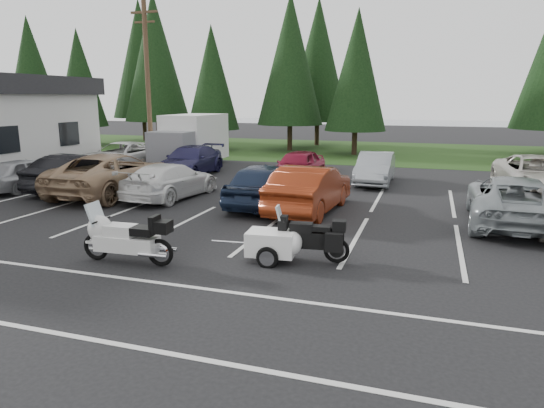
{
  "coord_description": "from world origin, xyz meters",
  "views": [
    {
      "loc": [
        5.0,
        -11.9,
        3.81
      ],
      "look_at": [
        1.27,
        -0.5,
        1.19
      ],
      "focal_mm": 32.0,
      "sensor_mm": 36.0,
      "label": 1
    }
  ],
  "objects_px": {
    "car_near_2": "(113,174)",
    "car_far_3": "(375,168)",
    "utility_pole": "(148,82)",
    "touring_motorcycle": "(126,234)",
    "car_near_6": "(513,200)",
    "car_near_5": "(310,189)",
    "box_truck": "(187,141)",
    "car_near_0": "(24,174)",
    "cargo_trailer": "(271,246)",
    "car_far_1": "(190,161)",
    "car_near_4": "(264,184)",
    "car_far_4": "(538,176)",
    "car_near_3": "(171,181)",
    "car_near_1": "(79,172)",
    "car_far_2": "(298,166)",
    "adventure_motorcycle": "(307,234)",
    "car_far_0": "(122,157)"
  },
  "relations": [
    {
      "from": "car_near_5",
      "to": "car_near_6",
      "type": "distance_m",
      "value": 6.31
    },
    {
      "from": "car_far_4",
      "to": "car_near_3",
      "type": "bearing_deg",
      "value": -165.05
    },
    {
      "from": "car_near_1",
      "to": "cargo_trailer",
      "type": "xyz_separation_m",
      "value": [
        10.47,
        -6.06,
        -0.4
      ]
    },
    {
      "from": "car_far_3",
      "to": "car_near_2",
      "type": "bearing_deg",
      "value": -149.32
    },
    {
      "from": "car_near_1",
      "to": "car_near_2",
      "type": "distance_m",
      "value": 1.83
    },
    {
      "from": "car_far_2",
      "to": "cargo_trailer",
      "type": "height_order",
      "value": "car_far_2"
    },
    {
      "from": "car_near_6",
      "to": "touring_motorcycle",
      "type": "height_order",
      "value": "car_near_6"
    },
    {
      "from": "car_near_0",
      "to": "cargo_trailer",
      "type": "height_order",
      "value": "car_near_0"
    },
    {
      "from": "car_near_2",
      "to": "car_far_1",
      "type": "distance_m",
      "value": 5.36
    },
    {
      "from": "car_far_4",
      "to": "car_far_3",
      "type": "bearing_deg",
      "value": 168.81
    },
    {
      "from": "car_near_6",
      "to": "touring_motorcycle",
      "type": "relative_size",
      "value": 2.08
    },
    {
      "from": "utility_pole",
      "to": "cargo_trailer",
      "type": "xyz_separation_m",
      "value": [
        11.57,
        -13.44,
        -4.32
      ]
    },
    {
      "from": "touring_motorcycle",
      "to": "cargo_trailer",
      "type": "relative_size",
      "value": 1.58
    },
    {
      "from": "car_near_6",
      "to": "touring_motorcycle",
      "type": "distance_m",
      "value": 11.36
    },
    {
      "from": "car_far_2",
      "to": "cargo_trailer",
      "type": "bearing_deg",
      "value": -72.88
    },
    {
      "from": "car_near_6",
      "to": "car_far_0",
      "type": "height_order",
      "value": "car_far_0"
    },
    {
      "from": "car_near_0",
      "to": "car_near_2",
      "type": "distance_m",
      "value": 4.24
    },
    {
      "from": "utility_pole",
      "to": "box_truck",
      "type": "relative_size",
      "value": 1.61
    },
    {
      "from": "box_truck",
      "to": "car_near_0",
      "type": "distance_m",
      "value": 9.03
    },
    {
      "from": "car_near_6",
      "to": "car_far_3",
      "type": "distance_m",
      "value": 7.81
    },
    {
      "from": "car_far_3",
      "to": "touring_motorcycle",
      "type": "bearing_deg",
      "value": -108.67
    },
    {
      "from": "car_far_0",
      "to": "car_far_2",
      "type": "height_order",
      "value": "car_far_0"
    },
    {
      "from": "utility_pole",
      "to": "touring_motorcycle",
      "type": "relative_size",
      "value": 3.46
    },
    {
      "from": "car_near_5",
      "to": "car_far_3",
      "type": "relative_size",
      "value": 1.14
    },
    {
      "from": "box_truck",
      "to": "car_far_0",
      "type": "distance_m",
      "value": 3.63
    },
    {
      "from": "car_far_0",
      "to": "car_far_1",
      "type": "xyz_separation_m",
      "value": [
        4.21,
        -0.32,
        -0.03
      ]
    },
    {
      "from": "car_far_0",
      "to": "car_near_2",
      "type": "bearing_deg",
      "value": -52.03
    },
    {
      "from": "car_near_5",
      "to": "car_near_6",
      "type": "height_order",
      "value": "car_near_5"
    },
    {
      "from": "car_near_5",
      "to": "car_far_3",
      "type": "height_order",
      "value": "car_near_5"
    },
    {
      "from": "car_near_6",
      "to": "car_near_5",
      "type": "bearing_deg",
      "value": 5.09
    },
    {
      "from": "car_near_2",
      "to": "car_near_6",
      "type": "bearing_deg",
      "value": 178.32
    },
    {
      "from": "cargo_trailer",
      "to": "car_near_2",
      "type": "bearing_deg",
      "value": 140.49
    },
    {
      "from": "car_near_6",
      "to": "car_far_2",
      "type": "distance_m",
      "value": 10.17
    },
    {
      "from": "car_near_2",
      "to": "touring_motorcycle",
      "type": "xyz_separation_m",
      "value": [
        5.46,
        -7.06,
        -0.12
      ]
    },
    {
      "from": "car_near_4",
      "to": "car_near_2",
      "type": "bearing_deg",
      "value": -2.21
    },
    {
      "from": "car_far_4",
      "to": "adventure_motorcycle",
      "type": "height_order",
      "value": "car_far_4"
    },
    {
      "from": "car_near_4",
      "to": "car_far_4",
      "type": "distance_m",
      "value": 11.17
    },
    {
      "from": "car_near_5",
      "to": "car_far_1",
      "type": "relative_size",
      "value": 0.97
    },
    {
      "from": "car_near_4",
      "to": "car_far_4",
      "type": "xyz_separation_m",
      "value": [
        9.8,
        5.35,
        -0.01
      ]
    },
    {
      "from": "car_near_2",
      "to": "car_near_5",
      "type": "distance_m",
      "value": 8.3
    },
    {
      "from": "car_near_3",
      "to": "adventure_motorcycle",
      "type": "distance_m",
      "value": 8.89
    },
    {
      "from": "car_far_0",
      "to": "car_near_1",
      "type": "bearing_deg",
      "value": -66.72
    },
    {
      "from": "car_near_2",
      "to": "car_far_3",
      "type": "height_order",
      "value": "car_near_2"
    },
    {
      "from": "car_far_3",
      "to": "touring_motorcycle",
      "type": "distance_m",
      "value": 13.6
    },
    {
      "from": "car_near_3",
      "to": "touring_motorcycle",
      "type": "xyz_separation_m",
      "value": [
        2.88,
        -7.11,
        0.04
      ]
    },
    {
      "from": "box_truck",
      "to": "car_far_1",
      "type": "relative_size",
      "value": 1.11
    },
    {
      "from": "car_near_5",
      "to": "cargo_trailer",
      "type": "height_order",
      "value": "car_near_5"
    },
    {
      "from": "car_near_5",
      "to": "car_far_2",
      "type": "distance_m",
      "value": 6.4
    },
    {
      "from": "car_far_2",
      "to": "car_near_0",
      "type": "bearing_deg",
      "value": -145.85
    },
    {
      "from": "car_near_1",
      "to": "touring_motorcycle",
      "type": "distance_m",
      "value": 10.26
    }
  ]
}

